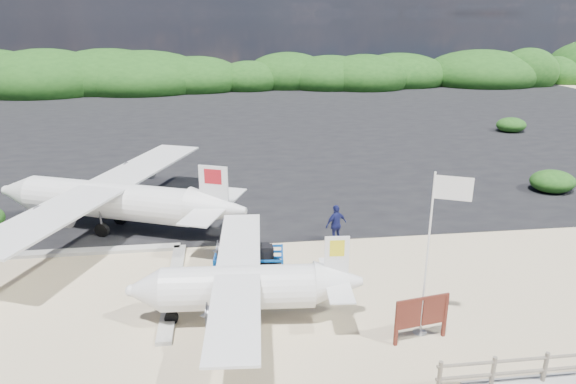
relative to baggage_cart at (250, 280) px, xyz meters
name	(u,v)px	position (x,y,z in m)	size (l,w,h in m)	color
ground	(300,302)	(1.66, -1.79, 0.00)	(160.00, 160.00, 0.00)	beige
asphalt_apron	(251,126)	(1.66, 28.21, 0.00)	(90.00, 50.00, 0.04)	#B2B2B2
lagoon	(46,297)	(-7.34, -0.29, 0.00)	(9.00, 7.00, 0.40)	#B2B2B2
vegetation_band	(241,88)	(1.66, 53.21, 0.00)	(124.00, 8.00, 4.40)	#B2B2B2
fence	(542,383)	(7.66, -6.79, 0.00)	(6.40, 2.00, 1.10)	#B2B2B2
baggage_cart	(250,280)	(0.00, 0.00, 0.00)	(2.79, 1.59, 1.39)	blue
flagpole	(420,332)	(5.20, -4.06, 0.00)	(1.07, 0.45, 5.36)	white
signboard	(419,340)	(5.03, -4.47, 0.00)	(1.89, 0.18, 1.56)	#5E261A
crew_a	(248,274)	(-0.09, -0.90, 0.75)	(0.55, 0.36, 1.50)	#161A53
crew_b	(237,231)	(-0.36, 3.01, 0.74)	(0.72, 0.56, 1.49)	#161A53
crew_c	(336,224)	(3.95, 2.86, 0.90)	(1.06, 0.44, 1.80)	#161A53
aircraft_large	(440,137)	(16.88, 22.15, 0.00)	(14.96, 14.96, 4.49)	#B2B2B2
aircraft_small	(83,129)	(-13.15, 28.99, 0.00)	(7.90, 7.90, 2.84)	#B2B2B2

